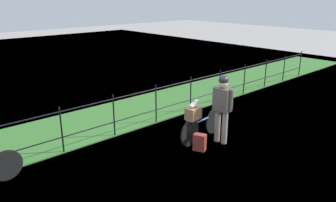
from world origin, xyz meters
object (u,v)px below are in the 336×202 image
object	(u,v)px
terrier_dog	(194,104)
mooring_bollard	(230,100)
wooden_crate	(193,113)
backpack_on_paving	(200,142)
bicycle_main	(202,126)
cyclist_person	(222,103)

from	to	relation	value
terrier_dog	mooring_bollard	world-z (taller)	terrier_dog
wooden_crate	backpack_on_paving	world-z (taller)	wooden_crate
bicycle_main	backpack_on_paving	world-z (taller)	bicycle_main
wooden_crate	mooring_bollard	bearing A→B (deg)	21.39
bicycle_main	backpack_on_paving	bearing A→B (deg)	-141.60
cyclist_person	wooden_crate	bearing A→B (deg)	147.48
wooden_crate	cyclist_person	world-z (taller)	cyclist_person
backpack_on_paving	mooring_bollard	size ratio (longest dim) A/B	1.03
wooden_crate	mooring_bollard	world-z (taller)	wooden_crate
bicycle_main	wooden_crate	world-z (taller)	wooden_crate
bicycle_main	wooden_crate	xyz separation A→B (m)	(-0.37, -0.05, 0.45)
wooden_crate	cyclist_person	distance (m)	0.73
terrier_dog	bicycle_main	bearing A→B (deg)	7.29
backpack_on_paving	bicycle_main	bearing A→B (deg)	-74.99
terrier_dog	backpack_on_paving	size ratio (longest dim) A/B	0.80
wooden_crate	cyclist_person	size ratio (longest dim) A/B	0.21
cyclist_person	backpack_on_paving	distance (m)	1.07
bicycle_main	terrier_dog	xyz separation A→B (m)	(-0.34, -0.04, 0.67)
bicycle_main	cyclist_person	distance (m)	0.81
terrier_dog	mooring_bollard	xyz separation A→B (m)	(2.94, 1.16, -0.82)
wooden_crate	mooring_bollard	size ratio (longest dim) A/B	0.92
bicycle_main	terrier_dog	size ratio (longest dim) A/B	5.17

